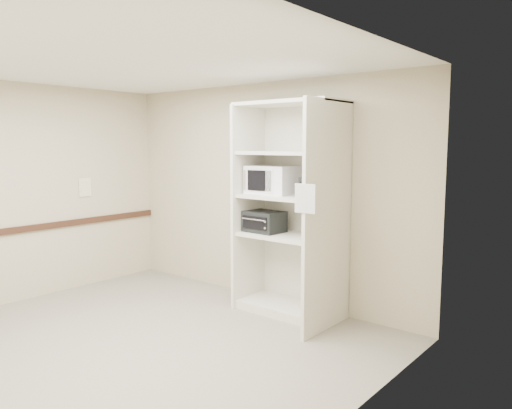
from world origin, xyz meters
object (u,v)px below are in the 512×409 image
Objects in this scene: microwave at (273,180)px; toaster_oven_lower at (264,222)px; shelving_unit at (293,217)px; toaster_oven_upper at (319,188)px.

microwave reaches higher than toaster_oven_lower.
shelving_unit is at bearing 7.85° from toaster_oven_lower.
shelving_unit is 0.53m from microwave.
toaster_oven_upper is (0.65, -0.01, -0.06)m from microwave.
toaster_oven_lower is (-0.70, -0.08, -0.43)m from toaster_oven_upper.
shelving_unit reaches higher than toaster_oven_upper.
shelving_unit reaches higher than microwave.
shelving_unit reaches higher than toaster_oven_lower.
shelving_unit is at bearing -11.09° from microwave.
toaster_oven_upper is at bearing -2.85° from microwave.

